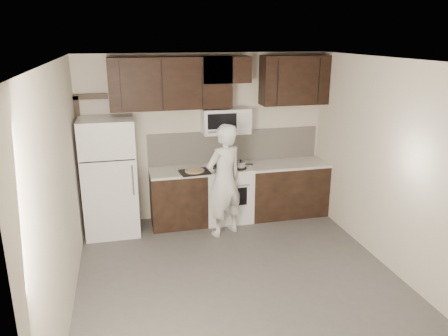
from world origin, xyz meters
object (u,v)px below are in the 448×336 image
object	(u,v)px
stove	(227,193)
microwave	(226,121)
person	(224,181)
refrigerator	(110,177)

from	to	relation	value
stove	microwave	distance (m)	1.20
person	refrigerator	bearing A→B (deg)	-41.57
refrigerator	stove	bearing A→B (deg)	1.51
stove	refrigerator	world-z (taller)	refrigerator
stove	person	size ratio (longest dim) A/B	0.54
microwave	person	distance (m)	1.03
stove	refrigerator	distance (m)	1.90
microwave	refrigerator	bearing A→B (deg)	-174.85
stove	refrigerator	xyz separation A→B (m)	(-1.85, -0.05, 0.44)
stove	person	bearing A→B (deg)	-108.67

